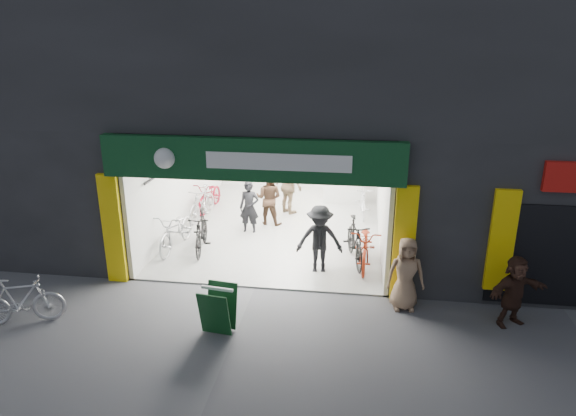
% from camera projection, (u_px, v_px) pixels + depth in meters
% --- Properties ---
extents(ground, '(60.00, 60.00, 0.00)m').
position_uv_depth(ground, '(255.00, 288.00, 11.72)').
color(ground, '#56565B').
rests_on(ground, ground).
extents(building, '(17.00, 10.27, 8.00)m').
position_uv_depth(building, '(316.00, 76.00, 14.86)').
color(building, '#232326').
rests_on(building, ground).
extents(bike_left_front, '(0.86, 2.09, 1.07)m').
position_uv_depth(bike_left_front, '(177.00, 230.00, 13.67)').
color(bike_left_front, '#AAABAF').
rests_on(bike_left_front, ground).
extents(bike_left_midfront, '(0.78, 1.88, 1.10)m').
position_uv_depth(bike_left_midfront, '(201.00, 232.00, 13.52)').
color(bike_left_midfront, black).
rests_on(bike_left_midfront, ground).
extents(bike_left_midback, '(0.80, 1.94, 0.99)m').
position_uv_depth(bike_left_midback, '(210.00, 196.00, 16.64)').
color(bike_left_midback, maroon).
rests_on(bike_left_midback, ground).
extents(bike_left_back, '(0.74, 1.80, 1.05)m').
position_uv_depth(bike_left_back, '(202.00, 203.00, 15.84)').
color(bike_left_back, '#A6A5AA').
rests_on(bike_left_back, ground).
extents(bike_right_front, '(0.90, 1.98, 1.15)m').
position_uv_depth(bike_right_front, '(355.00, 241.00, 12.85)').
color(bike_right_front, black).
rests_on(bike_right_front, ground).
extents(bike_right_mid, '(0.79, 2.07, 1.07)m').
position_uv_depth(bike_right_mid, '(366.00, 245.00, 12.71)').
color(bike_right_mid, maroon).
rests_on(bike_right_mid, ground).
extents(bike_right_back, '(0.58, 1.73, 1.03)m').
position_uv_depth(bike_right_back, '(363.00, 200.00, 16.13)').
color(bike_right_back, silver).
rests_on(bike_right_back, ground).
extents(parked_bike, '(1.73, 1.02, 1.00)m').
position_uv_depth(parked_bike, '(20.00, 301.00, 10.17)').
color(parked_bike, '#B9B9BE').
rests_on(parked_bike, ground).
extents(customer_a, '(0.58, 0.39, 1.56)m').
position_uv_depth(customer_a, '(249.00, 208.00, 14.67)').
color(customer_a, black).
rests_on(customer_a, ground).
extents(customer_b, '(0.90, 0.74, 1.68)m').
position_uv_depth(customer_b, '(269.00, 198.00, 15.31)').
color(customer_b, '#3C281B').
rests_on(customer_b, ground).
extents(customer_c, '(1.15, 0.72, 1.71)m').
position_uv_depth(customer_c, '(320.00, 240.00, 12.23)').
color(customer_c, black).
rests_on(customer_c, ground).
extents(customer_d, '(1.14, 1.05, 1.88)m').
position_uv_depth(customer_d, '(289.00, 186.00, 16.14)').
color(customer_d, '#7F664A').
rests_on(customer_d, ground).
extents(pedestrian_near, '(0.82, 0.57, 1.59)m').
position_uv_depth(pedestrian_near, '(406.00, 274.00, 10.65)').
color(pedestrian_near, '#967457').
rests_on(pedestrian_near, ground).
extents(pedestrian_far, '(1.41, 1.03, 1.47)m').
position_uv_depth(pedestrian_far, '(514.00, 291.00, 10.06)').
color(pedestrian_far, '#382219').
rests_on(pedestrian_far, ground).
extents(sandwich_board, '(0.68, 0.69, 0.94)m').
position_uv_depth(sandwich_board, '(218.00, 309.00, 9.86)').
color(sandwich_board, '#0E3817').
rests_on(sandwich_board, ground).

